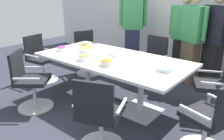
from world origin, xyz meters
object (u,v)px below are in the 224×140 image
office_chair_1 (99,119)px  office_chair_2 (211,122)px  person_standing_2 (192,37)px  snack_bowl_chips_orange (106,62)px  person_standing_0 (133,25)px  person_standing_1 (183,35)px  office_chair_0 (30,83)px  plate_stack (165,69)px  person_standing_3 (214,39)px  snack_bowl_cookies (84,57)px  conference_table (112,66)px  donut_platter (89,45)px  office_chair_5 (87,55)px  napkin_pile (115,54)px  snack_bowl_candy_mix (62,49)px  office_chair_6 (41,61)px  snack_bowl_chips_yellow (87,49)px  office_chair_4 (152,63)px  office_chair_3 (214,89)px

office_chair_1 → office_chair_2: 1.22m
office_chair_2 → person_standing_2: person_standing_2 is taller
office_chair_2 → snack_bowl_chips_orange: bearing=108.0°
office_chair_1 → person_standing_0: person_standing_0 is taller
office_chair_1 → person_standing_1: bearing=73.2°
office_chair_0 → plate_stack: 2.02m
person_standing_3 → office_chair_1: bearing=107.7°
office_chair_2 → plate_stack: 0.87m
snack_bowl_cookies → plate_stack: 1.21m
conference_table → office_chair_2: size_ratio=2.64×
person_standing_1 → donut_platter: (-1.26, -1.38, -0.12)m
office_chair_5 → plate_stack: size_ratio=4.29×
napkin_pile → plate_stack: bearing=-9.3°
snack_bowl_chips_orange → snack_bowl_candy_mix: snack_bowl_chips_orange is taller
office_chair_0 → snack_bowl_candy_mix: 0.83m
person_standing_1 → person_standing_2: bearing=144.4°
person_standing_0 → office_chair_2: bearing=111.8°
office_chair_2 → snack_bowl_cookies: bearing=108.2°
office_chair_5 → office_chair_6: bearing=-3.3°
person_standing_0 → plate_stack: 2.37m
person_standing_0 → snack_bowl_candy_mix: 1.91m
office_chair_5 → person_standing_2: bearing=134.8°
office_chair_6 → snack_bowl_cookies: office_chair_6 is taller
office_chair_6 → plate_stack: (2.59, 0.17, 0.37)m
office_chair_0 → person_standing_3: person_standing_3 is taller
snack_bowl_chips_orange → office_chair_1: bearing=-55.2°
snack_bowl_chips_yellow → snack_bowl_chips_orange: bearing=-25.5°
office_chair_1 → office_chair_4: bearing=82.8°
person_standing_3 → donut_platter: 2.29m
office_chair_6 → donut_platter: size_ratio=2.59×
snack_bowl_chips_orange → plate_stack: bearing=23.5°
office_chair_2 → person_standing_2: bearing=44.7°
person_standing_1 → office_chair_0: bearing=63.0°
person_standing_1 → snack_bowl_chips_yellow: bearing=58.5°
office_chair_0 → person_standing_3: 3.24m
person_standing_0 → snack_bowl_cookies: (0.51, -2.01, -0.20)m
office_chair_3 → office_chair_1: bearing=130.2°
office_chair_6 → donut_platter: office_chair_6 is taller
person_standing_1 → person_standing_2: (0.23, -0.15, 0.02)m
person_standing_2 → office_chair_5: bearing=48.6°
donut_platter → napkin_pile: size_ratio=2.28×
office_chair_1 → person_standing_3: person_standing_3 is taller
office_chair_1 → snack_bowl_cookies: bearing=121.5°
snack_bowl_cookies → snack_bowl_candy_mix: bearing=169.7°
office_chair_4 → snack_bowl_cookies: 1.54m
snack_bowl_cookies → donut_platter: size_ratio=0.61×
office_chair_3 → napkin_pile: size_ratio=5.91×
office_chair_3 → snack_bowl_chips_yellow: size_ratio=3.79×
person_standing_2 → snack_bowl_candy_mix: bearing=73.5°
office_chair_2 → snack_bowl_chips_yellow: office_chair_2 is taller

